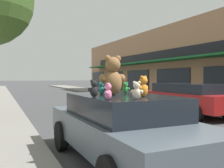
{
  "coord_description": "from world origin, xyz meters",
  "views": [
    {
      "loc": [
        -4.98,
        -5.09,
        1.72
      ],
      "look_at": [
        -1.23,
        3.19,
        1.47
      ],
      "focal_mm": 40.0,
      "sensor_mm": 36.0,
      "label": 1
    }
  ],
  "objects_px": {
    "teddy_bear_black": "(94,88)",
    "teddy_bear_red": "(109,87)",
    "teddy_bear_giant": "(113,76)",
    "parked_car_far_center": "(187,97)",
    "teddy_bear_teal": "(102,88)",
    "teddy_bear_orange": "(143,86)",
    "teddy_bear_pink": "(108,92)",
    "plush_art_car": "(122,126)",
    "teddy_bear_green": "(126,88)",
    "teddy_bear_cream": "(137,91)"
  },
  "relations": [
    {
      "from": "teddy_bear_giant",
      "to": "teddy_bear_orange",
      "type": "distance_m",
      "value": 0.74
    },
    {
      "from": "teddy_bear_black",
      "to": "teddy_bear_red",
      "type": "bearing_deg",
      "value": -121.3
    },
    {
      "from": "teddy_bear_giant",
      "to": "teddy_bear_orange",
      "type": "xyz_separation_m",
      "value": [
        0.33,
        -0.64,
        -0.2
      ]
    },
    {
      "from": "teddy_bear_orange",
      "to": "parked_car_far_center",
      "type": "relative_size",
      "value": 0.08
    },
    {
      "from": "teddy_bear_green",
      "to": "teddy_bear_red",
      "type": "xyz_separation_m",
      "value": [
        -0.13,
        0.62,
        -0.01
      ]
    },
    {
      "from": "teddy_bear_orange",
      "to": "teddy_bear_cream",
      "type": "xyz_separation_m",
      "value": [
        -0.4,
        -0.46,
        -0.04
      ]
    },
    {
      "from": "plush_art_car",
      "to": "teddy_bear_green",
      "type": "xyz_separation_m",
      "value": [
        0.27,
        0.38,
        0.74
      ]
    },
    {
      "from": "teddy_bear_red",
      "to": "teddy_bear_cream",
      "type": "distance_m",
      "value": 1.97
    },
    {
      "from": "plush_art_car",
      "to": "teddy_bear_black",
      "type": "relative_size",
      "value": 14.31
    },
    {
      "from": "teddy_bear_black",
      "to": "teddy_bear_teal",
      "type": "distance_m",
      "value": 0.72
    },
    {
      "from": "plush_art_car",
      "to": "teddy_bear_pink",
      "type": "height_order",
      "value": "teddy_bear_pink"
    },
    {
      "from": "teddy_bear_orange",
      "to": "teddy_bear_cream",
      "type": "height_order",
      "value": "teddy_bear_orange"
    },
    {
      "from": "teddy_bear_cream",
      "to": "teddy_bear_pink",
      "type": "bearing_deg",
      "value": 29.38
    },
    {
      "from": "teddy_bear_pink",
      "to": "teddy_bear_cream",
      "type": "bearing_deg",
      "value": 114.1
    },
    {
      "from": "plush_art_car",
      "to": "teddy_bear_teal",
      "type": "distance_m",
      "value": 0.9
    },
    {
      "from": "plush_art_car",
      "to": "teddy_bear_orange",
      "type": "relative_size",
      "value": 11.71
    },
    {
      "from": "teddy_bear_giant",
      "to": "teddy_bear_red",
      "type": "relative_size",
      "value": 3.3
    },
    {
      "from": "plush_art_car",
      "to": "teddy_bear_green",
      "type": "distance_m",
      "value": 0.87
    },
    {
      "from": "plush_art_car",
      "to": "parked_car_far_center",
      "type": "distance_m",
      "value": 7.12
    },
    {
      "from": "teddy_bear_teal",
      "to": "parked_car_far_center",
      "type": "height_order",
      "value": "teddy_bear_teal"
    },
    {
      "from": "plush_art_car",
      "to": "parked_car_far_center",
      "type": "xyz_separation_m",
      "value": [
        5.55,
        4.45,
        0.06
      ]
    },
    {
      "from": "teddy_bear_giant",
      "to": "teddy_bear_pink",
      "type": "xyz_separation_m",
      "value": [
        -0.52,
        -0.97,
        -0.25
      ]
    },
    {
      "from": "teddy_bear_giant",
      "to": "teddy_bear_red",
      "type": "xyz_separation_m",
      "value": [
        0.28,
        0.84,
        -0.27
      ]
    },
    {
      "from": "teddy_bear_green",
      "to": "teddy_bear_orange",
      "type": "xyz_separation_m",
      "value": [
        -0.08,
        -0.86,
        0.06
      ]
    },
    {
      "from": "teddy_bear_teal",
      "to": "parked_car_far_center",
      "type": "distance_m",
      "value": 7.1
    },
    {
      "from": "teddy_bear_green",
      "to": "teddy_bear_black",
      "type": "bearing_deg",
      "value": 79.15
    },
    {
      "from": "teddy_bear_teal",
      "to": "teddy_bear_orange",
      "type": "bearing_deg",
      "value": 170.64
    },
    {
      "from": "teddy_bear_giant",
      "to": "teddy_bear_cream",
      "type": "xyz_separation_m",
      "value": [
        -0.08,
        -1.1,
        -0.24
      ]
    },
    {
      "from": "plush_art_car",
      "to": "teddy_bear_giant",
      "type": "distance_m",
      "value": 1.02
    },
    {
      "from": "teddy_bear_black",
      "to": "teddy_bear_green",
      "type": "bearing_deg",
      "value": -146.12
    },
    {
      "from": "teddy_bear_pink",
      "to": "teddy_bear_red",
      "type": "distance_m",
      "value": 1.99
    },
    {
      "from": "teddy_bear_green",
      "to": "teddy_bear_cream",
      "type": "bearing_deg",
      "value": 118.11
    },
    {
      "from": "teddy_bear_red",
      "to": "teddy_bear_pink",
      "type": "bearing_deg",
      "value": 28.98
    },
    {
      "from": "teddy_bear_red",
      "to": "teddy_bear_teal",
      "type": "relative_size",
      "value": 0.93
    },
    {
      "from": "teddy_bear_giant",
      "to": "teddy_bear_cream",
      "type": "height_order",
      "value": "teddy_bear_giant"
    },
    {
      "from": "plush_art_car",
      "to": "teddy_bear_teal",
      "type": "xyz_separation_m",
      "value": [
        -0.27,
        0.43,
        0.74
      ]
    },
    {
      "from": "teddy_bear_orange",
      "to": "plush_art_car",
      "type": "bearing_deg",
      "value": -92.88
    },
    {
      "from": "teddy_bear_pink",
      "to": "teddy_bear_black",
      "type": "xyz_separation_m",
      "value": [
        0.0,
        0.64,
        0.02
      ]
    },
    {
      "from": "plush_art_car",
      "to": "teddy_bear_pink",
      "type": "distance_m",
      "value": 1.29
    },
    {
      "from": "parked_car_far_center",
      "to": "teddy_bear_green",
      "type": "bearing_deg",
      "value": -142.31
    },
    {
      "from": "plush_art_car",
      "to": "teddy_bear_green",
      "type": "relative_size",
      "value": 17.77
    },
    {
      "from": "teddy_bear_green",
      "to": "parked_car_far_center",
      "type": "bearing_deg",
      "value": -93.88
    },
    {
      "from": "teddy_bear_green",
      "to": "teddy_bear_orange",
      "type": "distance_m",
      "value": 0.87
    },
    {
      "from": "teddy_bear_green",
      "to": "teddy_bear_orange",
      "type": "height_order",
      "value": "teddy_bear_orange"
    },
    {
      "from": "teddy_bear_black",
      "to": "parked_car_far_center",
      "type": "bearing_deg",
      "value": -140.13
    },
    {
      "from": "teddy_bear_pink",
      "to": "teddy_bear_red",
      "type": "xyz_separation_m",
      "value": [
        0.81,
        1.82,
        -0.01
      ]
    },
    {
      "from": "plush_art_car",
      "to": "teddy_bear_teal",
      "type": "relative_size",
      "value": 17.42
    },
    {
      "from": "teddy_bear_giant",
      "to": "teddy_bear_pink",
      "type": "relative_size",
      "value": 2.96
    },
    {
      "from": "plush_art_car",
      "to": "teddy_bear_orange",
      "type": "xyz_separation_m",
      "value": [
        0.19,
        -0.48,
        0.8
      ]
    },
    {
      "from": "teddy_bear_red",
      "to": "parked_car_far_center",
      "type": "bearing_deg",
      "value": 175.55
    }
  ]
}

